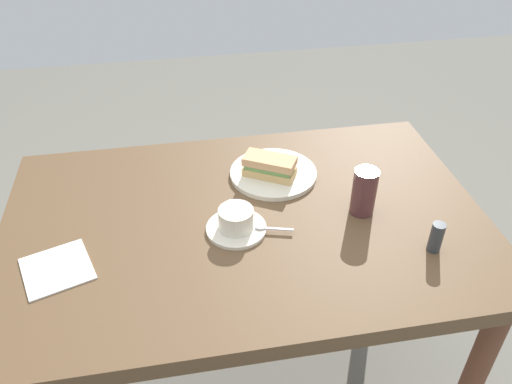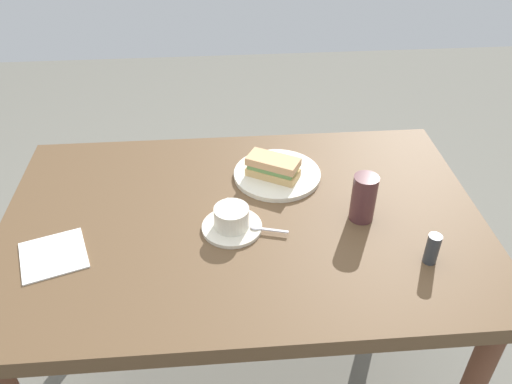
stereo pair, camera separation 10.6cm
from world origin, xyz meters
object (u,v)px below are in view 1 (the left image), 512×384
Objects in this scene: coffee_cup at (236,218)px; salt_shaker at (436,237)px; dining_table at (246,244)px; coffee_saucer at (236,228)px; sandwich_plate at (273,173)px; drinking_glass at (364,192)px; napkin at (57,269)px; spoon at (267,228)px; sandwich_front at (270,166)px.

salt_shaker is at bearing -18.77° from coffee_cup.
dining_table is 0.11m from coffee_saucer.
coffee_cup is 1.43× the size of salt_shaker.
drinking_glass reaches higher than sandwich_plate.
coffee_saucer is at bearing 8.52° from napkin.
spoon is at bearing -15.36° from coffee_saucer.
sandwich_front reaches higher than napkin.
drinking_glass reaches higher than napkin.
coffee_cup reaches higher than sandwich_plate.
spoon reaches higher than coffee_saucer.
napkin is 1.88× the size of salt_shaker.
spoon is 0.51m from napkin.
coffee_saucer reaches higher than napkin.
napkin is 1.15× the size of drinking_glass.
drinking_glass is (0.77, 0.08, 0.06)m from napkin.
sandwich_plate is 2.20× the size of coffee_cup.
coffee_cup is (-0.14, -0.22, 0.03)m from sandwich_plate.
sandwich_front is at bearing 77.51° from spoon.
dining_table is at bearing 155.17° from salt_shaker.
sandwich_plate reaches higher than dining_table.
coffee_cup is at bearing 96.64° from coffee_saucer.
spoon is at bearing 160.76° from salt_shaker.
coffee_saucer is at bearing -83.36° from coffee_cup.
spoon is (0.05, -0.07, 0.11)m from dining_table.
dining_table is 0.23m from sandwich_front.
salt_shaker is 0.21m from drinking_glass.
spoon is 0.41m from salt_shaker.
napkin is (-0.51, -0.04, -0.01)m from spoon.
dining_table is 12.88× the size of spoon.
coffee_saucer is 1.93× the size of salt_shaker.
sandwich_plate is at bearing 57.97° from dining_table.
sandwich_front is 1.07× the size of napkin.
coffee_saucer is 0.03m from coffee_cup.
coffee_cup is at bearing -125.94° from dining_table.
spoon is (-0.05, -0.23, -0.03)m from sandwich_front.
coffee_cup is at bearing -122.82° from sandwich_plate.
salt_shaker is (0.39, -0.13, 0.03)m from spoon.
sandwich_front is 0.23m from spoon.
napkin reaches higher than dining_table.
sandwich_plate reaches higher than napkin.
drinking_glass is (0.21, -0.19, 0.02)m from sandwich_front.
sandwich_front is 1.40× the size of coffee_cup.
coffee_cup is at bearing 161.23° from salt_shaker.
napkin is at bearing -171.48° from coffee_saucer.
sandwich_plate is at bearing 57.18° from coffee_cup.
salt_shaker is at bearing -18.61° from coffee_saucer.
coffee_cup reaches higher than coffee_saucer.
sandwich_plate is 0.26m from coffee_saucer.
dining_table is 0.49m from salt_shaker.
drinking_glass is at bearing -45.94° from sandwich_plate.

